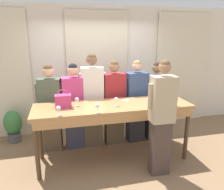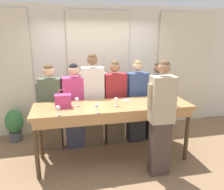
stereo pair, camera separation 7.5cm
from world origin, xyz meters
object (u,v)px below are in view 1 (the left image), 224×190
(tasting_bar, at_px, (113,111))
(wine_glass_front_mid, at_px, (77,100))
(wine_glass_front_left, at_px, (97,106))
(potted_plant, at_px, (13,125))
(wine_glass_center_left, at_px, (58,108))
(guest_beige_cap, at_px, (155,101))
(wine_glass_front_right, at_px, (159,100))
(guest_striped_shirt, at_px, (114,102))
(handbag, at_px, (63,101))
(guest_navy_coat, at_px, (136,101))
(guest_olive_jacket, at_px, (51,107))
(guest_cream_sweater, at_px, (93,100))
(wine_bottle, at_px, (166,94))
(host_pouring, at_px, (162,118))
(wine_glass_center_right, at_px, (176,99))
(guest_pink_top, at_px, (75,107))
(wine_glass_center_mid, at_px, (116,100))

(tasting_bar, bearing_deg, wine_glass_front_mid, 170.85)
(wine_glass_front_left, relative_size, potted_plant, 0.21)
(wine_glass_center_left, xyz_separation_m, guest_beige_cap, (1.97, 0.92, -0.29))
(wine_glass_front_right, height_order, guest_striped_shirt, guest_striped_shirt)
(wine_glass_front_mid, bearing_deg, handbag, -170.20)
(wine_glass_front_mid, distance_m, wine_glass_front_right, 1.37)
(guest_navy_coat, relative_size, guest_beige_cap, 1.03)
(tasting_bar, bearing_deg, guest_navy_coat, 44.78)
(wine_glass_front_mid, bearing_deg, potted_plant, 140.03)
(guest_olive_jacket, bearing_deg, handbag, -68.16)
(guest_cream_sweater, bearing_deg, guest_striped_shirt, 0.00)
(wine_bottle, bearing_deg, host_pouring, -121.12)
(guest_navy_coat, bearing_deg, wine_bottle, -55.07)
(tasting_bar, xyz_separation_m, wine_glass_center_left, (-0.90, -0.29, 0.20))
(tasting_bar, bearing_deg, host_pouring, -41.65)
(wine_glass_center_right, bearing_deg, wine_glass_front_mid, 167.11)
(wine_glass_front_left, relative_size, guest_pink_top, 0.09)
(wine_glass_center_left, relative_size, wine_glass_center_right, 1.00)
(wine_glass_center_right, xyz_separation_m, guest_beige_cap, (0.06, 0.90, -0.29))
(wine_glass_center_left, bearing_deg, potted_plant, 123.57)
(wine_glass_center_left, bearing_deg, guest_olive_jacket, 99.39)
(wine_glass_front_right, distance_m, guest_navy_coat, 0.89)
(wine_glass_center_left, bearing_deg, guest_striped_shirt, 40.49)
(guest_striped_shirt, bearing_deg, wine_glass_center_mid, -101.48)
(wine_bottle, distance_m, guest_beige_cap, 0.61)
(wine_bottle, xyz_separation_m, wine_glass_front_mid, (-1.61, 0.00, -0.00))
(tasting_bar, xyz_separation_m, wine_bottle, (1.01, 0.09, 0.21))
(tasting_bar, xyz_separation_m, guest_navy_coat, (0.63, 0.63, -0.07))
(wine_bottle, xyz_separation_m, guest_beige_cap, (0.05, 0.54, -0.29))
(wine_glass_front_left, xyz_separation_m, wine_glass_center_left, (-0.57, 0.02, 0.00))
(handbag, height_order, guest_pink_top, guest_pink_top)
(wine_bottle, height_order, handbag, handbag)
(handbag, relative_size, guest_pink_top, 0.18)
(wine_glass_center_mid, bearing_deg, wine_glass_center_left, -165.59)
(guest_cream_sweater, distance_m, guest_beige_cap, 1.33)
(guest_olive_jacket, height_order, potted_plant, guest_olive_jacket)
(handbag, xyz_separation_m, wine_glass_center_mid, (0.86, -0.10, -0.01))
(handbag, bearing_deg, tasting_bar, -4.04)
(wine_glass_center_mid, distance_m, guest_navy_coat, 0.94)
(host_pouring, bearing_deg, wine_glass_center_mid, 139.16)
(wine_glass_front_right, distance_m, guest_olive_jacket, 1.99)
(wine_glass_center_mid, xyz_separation_m, guest_navy_coat, (0.60, 0.68, -0.27))
(wine_glass_front_left, height_order, wine_glass_center_mid, same)
(guest_striped_shirt, relative_size, potted_plant, 2.48)
(wine_glass_front_right, distance_m, wine_glass_center_right, 0.28)
(wine_bottle, distance_m, guest_olive_jacket, 2.15)
(wine_glass_front_left, distance_m, wine_glass_center_left, 0.57)
(guest_beige_cap, bearing_deg, guest_cream_sweater, 180.00)
(wine_bottle, xyz_separation_m, guest_olive_jacket, (-2.06, 0.54, -0.26))
(tasting_bar, distance_m, wine_glass_front_right, 0.79)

